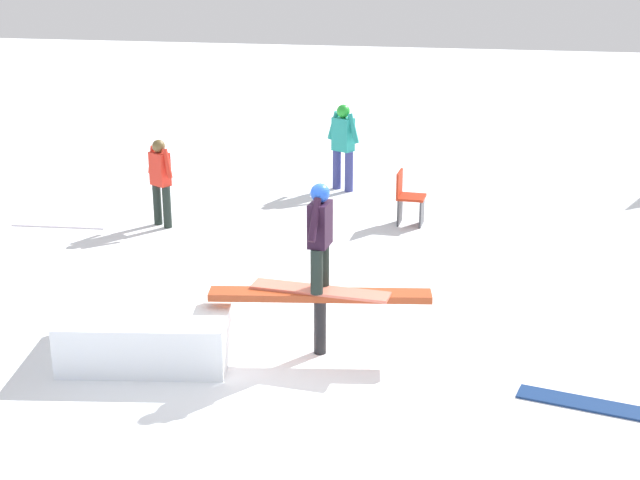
{
  "coord_description": "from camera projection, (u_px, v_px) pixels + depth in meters",
  "views": [
    {
      "loc": [
        1.79,
        -8.91,
        4.42
      ],
      "look_at": [
        0.0,
        0.0,
        1.34
      ],
      "focal_mm": 50.0,
      "sensor_mm": 36.0,
      "label": 1
    }
  ],
  "objects": [
    {
      "name": "ground_plane",
      "position": [
        320.0,
        353.0,
        10.03
      ],
      "size": [
        60.0,
        60.0,
        0.0
      ],
      "primitive_type": "plane",
      "color": "white"
    },
    {
      "name": "loose_snowboard_navy",
      "position": [
        589.0,
        404.0,
        8.89
      ],
      "size": [
        1.43,
        0.57,
        0.02
      ],
      "primitive_type": "cube",
      "rotation": [
        0.0,
        0.0,
        2.93
      ],
      "color": "navy",
      "rests_on": "ground"
    },
    {
      "name": "folding_chair",
      "position": [
        408.0,
        200.0,
        14.43
      ],
      "size": [
        0.46,
        0.46,
        0.88
      ],
      "rotation": [
        0.0,
        0.0,
        1.52
      ],
      "color": "#3F3F44",
      "rests_on": "ground"
    },
    {
      "name": "bystander_red",
      "position": [
        160.0,
        178.0,
        14.21
      ],
      "size": [
        0.54,
        0.38,
        1.42
      ],
      "rotation": [
        0.0,
        0.0,
        5.73
      ],
      "color": "#1F2924",
      "rests_on": "ground"
    },
    {
      "name": "main_rider_on_rail",
      "position": [
        320.0,
        242.0,
        9.6
      ],
      "size": [
        1.57,
        0.72,
        1.23
      ],
      "rotation": [
        0.0,
        0.0,
        -0.08
      ],
      "color": "#E06F59",
      "rests_on": "rail_feature"
    },
    {
      "name": "loose_snowboard_white",
      "position": [
        61.0,
        224.0,
        14.49
      ],
      "size": [
        1.57,
        0.4,
        0.02
      ],
      "primitive_type": "cube",
      "rotation": [
        0.0,
        0.0,
        0.08
      ],
      "color": "white",
      "rests_on": "ground"
    },
    {
      "name": "bystander_teal",
      "position": [
        343.0,
        143.0,
        16.26
      ],
      "size": [
        0.68,
        0.45,
        1.59
      ],
      "rotation": [
        0.0,
        0.0,
        5.76
      ],
      "color": "navy",
      "rests_on": "ground"
    },
    {
      "name": "snow_kicker_ramp",
      "position": [
        152.0,
        328.0,
        10.0
      ],
      "size": [
        2.02,
        1.78,
        0.56
      ],
      "primitive_type": "cube",
      "rotation": [
        0.0,
        0.0,
        0.17
      ],
      "color": "white",
      "rests_on": "ground"
    },
    {
      "name": "rail_feature",
      "position": [
        320.0,
        301.0,
        9.83
      ],
      "size": [
        2.46,
        0.68,
        0.74
      ],
      "rotation": [
        0.0,
        0.0,
        0.17
      ],
      "color": "black",
      "rests_on": "ground"
    }
  ]
}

